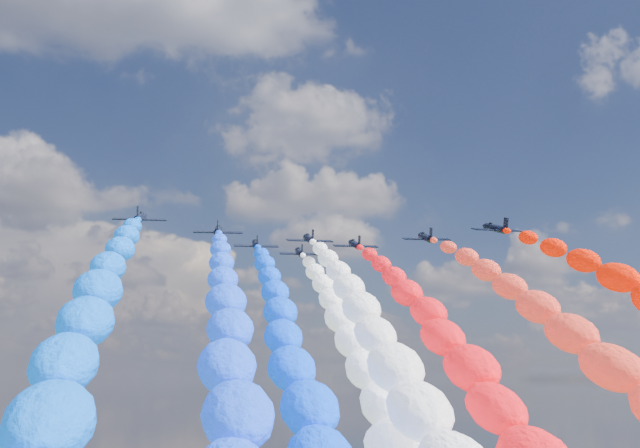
{
  "coord_description": "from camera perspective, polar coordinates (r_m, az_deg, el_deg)",
  "views": [
    {
      "loc": [
        -20.9,
        -127.03,
        63.75
      ],
      "look_at": [
        0.0,
        4.0,
        91.13
      ],
      "focal_mm": 42.39,
      "sensor_mm": 36.0,
      "label": 1
    }
  ],
  "objects": [
    {
      "name": "jet_0",
      "position": [
        124.0,
        -13.41,
        0.47
      ],
      "size": [
        8.76,
        11.8,
        5.54
      ],
      "primitive_type": null,
      "rotation": [
        0.28,
        0.0,
        -0.03
      ],
      "color": "black"
    },
    {
      "name": "trail_0",
      "position": [
        65.19,
        -18.07,
        -11.06
      ],
      "size": [
        6.85,
        110.7,
        54.85
      ],
      "primitive_type": null,
      "color": "blue"
    },
    {
      "name": "jet_1",
      "position": [
        132.31,
        -7.69,
        -0.49
      ],
      "size": [
        8.99,
        11.96,
        5.54
      ],
      "primitive_type": null,
      "rotation": [
        0.28,
        0.0,
        -0.05
      ],
      "color": "black"
    },
    {
      "name": "trail_1",
      "position": [
        73.35,
        -7.04,
        -11.54
      ],
      "size": [
        6.85,
        110.7,
        54.85
      ],
      "primitive_type": null,
      "color": "blue"
    },
    {
      "name": "jet_2",
      "position": [
        145.12,
        -4.85,
        -1.54
      ],
      "size": [
        8.73,
        11.77,
        5.54
      ],
      "primitive_type": null,
      "rotation": [
        0.28,
        0.0,
        -0.03
      ],
      "color": "black"
    },
    {
      "name": "trail_2",
      "position": [
        86.59,
        -2.28,
        -11.62
      ],
      "size": [
        6.85,
        110.7,
        54.85
      ],
      "primitive_type": null,
      "color": "#0741F5"
    },
    {
      "name": "jet_3",
      "position": [
        139.04,
        -0.81,
        -1.14
      ],
      "size": [
        8.56,
        11.65,
        5.54
      ],
      "primitive_type": null,
      "rotation": [
        0.28,
        0.0,
        0.01
      ],
      "color": "black"
    },
    {
      "name": "trail_3",
      "position": [
        81.16,
        5.0,
        -11.58
      ],
      "size": [
        6.85,
        110.7,
        54.85
      ],
      "primitive_type": null,
      "color": "white"
    },
    {
      "name": "jet_4",
      "position": [
        153.68,
        -1.53,
        -2.15
      ],
      "size": [
        8.73,
        11.77,
        5.54
      ],
      "primitive_type": null,
      "rotation": [
        0.28,
        0.0,
        -0.03
      ],
      "color": "black"
    },
    {
      "name": "trail_4",
      "position": [
        95.81,
        2.93,
        -11.62
      ],
      "size": [
        6.85,
        110.7,
        54.85
      ],
      "primitive_type": null,
      "color": "white"
    },
    {
      "name": "jet_5",
      "position": [
        144.91,
        2.67,
        -1.56
      ],
      "size": [
        8.54,
        11.63,
        5.54
      ],
      "primitive_type": null,
      "rotation": [
        0.28,
        0.0,
        -0.01
      ],
      "color": "black"
    },
    {
      "name": "trail_5",
      "position": [
        88.09,
        10.44,
        -11.44
      ],
      "size": [
        6.85,
        110.7,
        54.85
      ],
      "primitive_type": null,
      "color": "#FA101A"
    },
    {
      "name": "jet_6",
      "position": [
        138.84,
        7.99,
        -1.01
      ],
      "size": [
        9.21,
        12.11,
        5.54
      ],
      "primitive_type": null,
      "rotation": [
        0.28,
        0.0,
        -0.07
      ],
      "color": "black"
    },
    {
      "name": "trail_6",
      "position": [
        84.17,
        19.95,
        -10.94
      ],
      "size": [
        6.85,
        110.7,
        54.85
      ],
      "primitive_type": null,
      "color": "red"
    },
    {
      "name": "jet_7",
      "position": [
        132.64,
        13.13,
        -0.32
      ],
      "size": [
        8.9,
        11.89,
        5.54
      ],
      "primitive_type": null,
      "rotation": [
        0.28,
        0.0,
        0.04
      ],
      "color": "black"
    }
  ]
}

